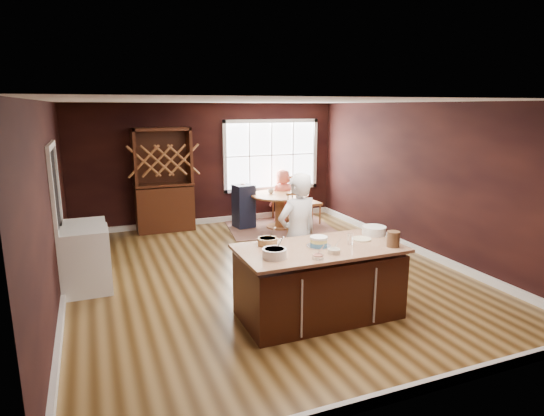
{
  "coord_description": "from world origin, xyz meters",
  "views": [
    {
      "loc": [
        -2.48,
        -6.45,
        2.64
      ],
      "look_at": [
        0.14,
        0.07,
        1.05
      ],
      "focal_mm": 30.0,
      "sensor_mm": 36.0,
      "label": 1
    }
  ],
  "objects_px": {
    "washer": "(87,261)",
    "kitchen_island": "(319,283)",
    "dining_table": "(280,204)",
    "hutch": "(163,180)",
    "layer_cake": "(319,242)",
    "chair_south": "(296,216)",
    "baker": "(297,235)",
    "toddler": "(242,191)",
    "dryer": "(87,249)",
    "seated_woman": "(283,196)",
    "chair_east": "(310,201)",
    "chair_north": "(283,197)",
    "high_chair": "(244,205)"
  },
  "relations": [
    {
      "from": "kitchen_island",
      "to": "baker",
      "type": "relative_size",
      "value": 1.17
    },
    {
      "from": "toddler",
      "to": "kitchen_island",
      "type": "bearing_deg",
      "value": -95.96
    },
    {
      "from": "chair_east",
      "to": "toddler",
      "type": "xyz_separation_m",
      "value": [
        -1.53,
        0.28,
        0.29
      ]
    },
    {
      "from": "dining_table",
      "to": "baker",
      "type": "relative_size",
      "value": 0.72
    },
    {
      "from": "washer",
      "to": "kitchen_island",
      "type": "bearing_deg",
      "value": -35.46
    },
    {
      "from": "chair_east",
      "to": "washer",
      "type": "relative_size",
      "value": 1.12
    },
    {
      "from": "layer_cake",
      "to": "chair_south",
      "type": "xyz_separation_m",
      "value": [
        1.25,
        3.33,
        -0.53
      ]
    },
    {
      "from": "hutch",
      "to": "seated_woman",
      "type": "bearing_deg",
      "value": -6.44
    },
    {
      "from": "toddler",
      "to": "chair_east",
      "type": "bearing_deg",
      "value": -10.34
    },
    {
      "from": "chair_south",
      "to": "toddler",
      "type": "xyz_separation_m",
      "value": [
        -0.78,
        1.16,
        0.36
      ]
    },
    {
      "from": "chair_east",
      "to": "high_chair",
      "type": "relative_size",
      "value": 1.05
    },
    {
      "from": "chair_north",
      "to": "baker",
      "type": "bearing_deg",
      "value": 56.54
    },
    {
      "from": "seated_woman",
      "to": "layer_cake",
      "type": "bearing_deg",
      "value": 65.67
    },
    {
      "from": "dining_table",
      "to": "baker",
      "type": "height_order",
      "value": "baker"
    },
    {
      "from": "dining_table",
      "to": "layer_cake",
      "type": "distance_m",
      "value": 4.34
    },
    {
      "from": "baker",
      "to": "hutch",
      "type": "distance_m",
      "value": 4.35
    },
    {
      "from": "seated_woman",
      "to": "high_chair",
      "type": "xyz_separation_m",
      "value": [
        -0.98,
        -0.09,
        -0.12
      ]
    },
    {
      "from": "seated_woman",
      "to": "washer",
      "type": "relative_size",
      "value": 1.32
    },
    {
      "from": "layer_cake",
      "to": "chair_east",
      "type": "xyz_separation_m",
      "value": [
        2.0,
        4.21,
        -0.46
      ]
    },
    {
      "from": "kitchen_island",
      "to": "layer_cake",
      "type": "height_order",
      "value": "layer_cake"
    },
    {
      "from": "dining_table",
      "to": "toddler",
      "type": "bearing_deg",
      "value": 154.98
    },
    {
      "from": "dining_table",
      "to": "seated_woman",
      "type": "relative_size",
      "value": 1.02
    },
    {
      "from": "layer_cake",
      "to": "chair_east",
      "type": "distance_m",
      "value": 4.69
    },
    {
      "from": "toddler",
      "to": "dryer",
      "type": "bearing_deg",
      "value": -148.86
    },
    {
      "from": "kitchen_island",
      "to": "chair_east",
      "type": "distance_m",
      "value": 4.69
    },
    {
      "from": "baker",
      "to": "chair_south",
      "type": "height_order",
      "value": "baker"
    },
    {
      "from": "kitchen_island",
      "to": "hutch",
      "type": "relative_size",
      "value": 0.94
    },
    {
      "from": "dining_table",
      "to": "hutch",
      "type": "distance_m",
      "value": 2.54
    },
    {
      "from": "seated_woman",
      "to": "toddler",
      "type": "bearing_deg",
      "value": -2.35
    },
    {
      "from": "seated_woman",
      "to": "kitchen_island",
      "type": "bearing_deg",
      "value": 65.82
    },
    {
      "from": "seated_woman",
      "to": "hutch",
      "type": "height_order",
      "value": "hutch"
    },
    {
      "from": "chair_south",
      "to": "hutch",
      "type": "relative_size",
      "value": 0.41
    },
    {
      "from": "seated_woman",
      "to": "chair_east",
      "type": "bearing_deg",
      "value": 139.97
    },
    {
      "from": "dining_table",
      "to": "layer_cake",
      "type": "relative_size",
      "value": 4.07
    },
    {
      "from": "kitchen_island",
      "to": "toddler",
      "type": "height_order",
      "value": "toddler"
    },
    {
      "from": "high_chair",
      "to": "baker",
      "type": "bearing_deg",
      "value": -105.37
    },
    {
      "from": "layer_cake",
      "to": "chair_south",
      "type": "distance_m",
      "value": 3.59
    },
    {
      "from": "chair_north",
      "to": "hutch",
      "type": "xyz_separation_m",
      "value": [
        -2.78,
        -0.04,
        0.57
      ]
    },
    {
      "from": "hutch",
      "to": "baker",
      "type": "bearing_deg",
      "value": -74.28
    },
    {
      "from": "layer_cake",
      "to": "chair_north",
      "type": "relative_size",
      "value": 0.29
    },
    {
      "from": "high_chair",
      "to": "toddler",
      "type": "xyz_separation_m",
      "value": [
        -0.03,
        0.02,
        0.31
      ]
    },
    {
      "from": "chair_south",
      "to": "layer_cake",
      "type": "bearing_deg",
      "value": -102.51
    },
    {
      "from": "layer_cake",
      "to": "hutch",
      "type": "distance_m",
      "value": 4.99
    },
    {
      "from": "dryer",
      "to": "high_chair",
      "type": "bearing_deg",
      "value": 30.65
    },
    {
      "from": "baker",
      "to": "kitchen_island",
      "type": "bearing_deg",
      "value": 76.32
    },
    {
      "from": "chair_north",
      "to": "toddler",
      "type": "xyz_separation_m",
      "value": [
        -1.15,
        -0.41,
        0.28
      ]
    },
    {
      "from": "washer",
      "to": "chair_east",
      "type": "bearing_deg",
      "value": 25.9
    },
    {
      "from": "baker",
      "to": "chair_south",
      "type": "relative_size",
      "value": 1.94
    },
    {
      "from": "chair_south",
      "to": "dining_table",
      "type": "bearing_deg",
      "value": 99.95
    },
    {
      "from": "chair_east",
      "to": "seated_woman",
      "type": "xyz_separation_m",
      "value": [
        -0.52,
        0.35,
        0.09
      ]
    }
  ]
}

